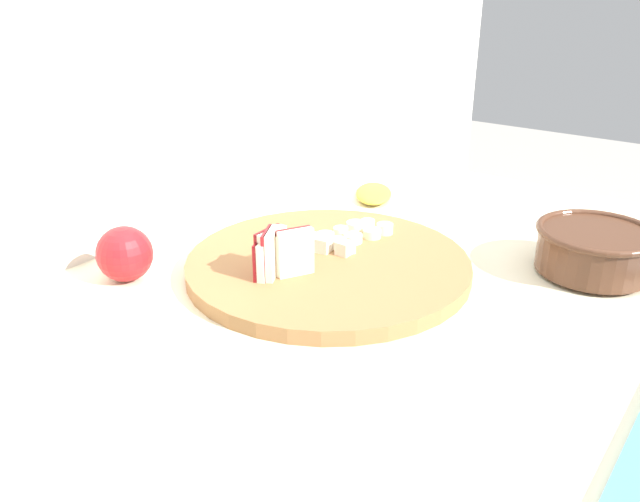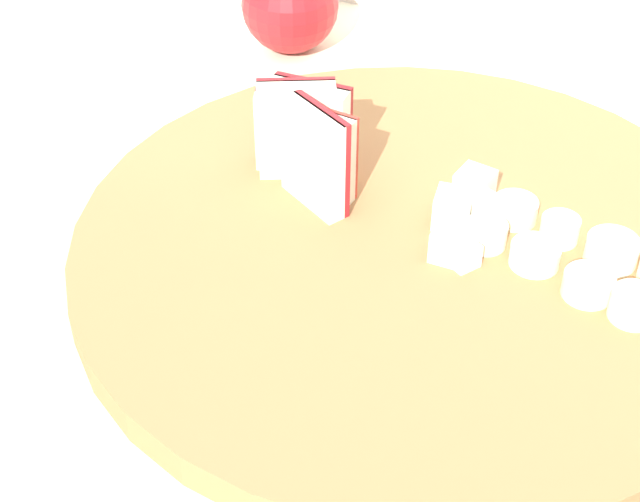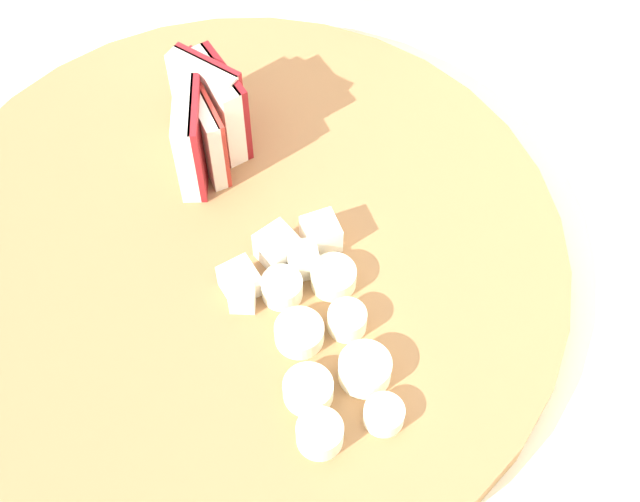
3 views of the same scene
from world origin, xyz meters
The scene contains 6 objects.
tiled_countertop centered at (0.00, 0.00, 0.45)m, with size 1.25×0.77×0.91m.
tile_backsplash centered at (0.00, 0.41, 0.66)m, with size 2.40×0.04×1.33m, color silver.
cutting_board centered at (0.04, 0.08, 0.91)m, with size 0.40×0.40×0.02m, color olive.
apple_wedge_fan centered at (-0.04, 0.11, 0.95)m, with size 0.08×0.06×0.06m.
apple_dice_pile centered at (0.07, 0.10, 0.93)m, with size 0.04×0.08×0.02m.
banana_slice_rows centered at (0.13, 0.09, 0.93)m, with size 0.12×0.08×0.02m.
Camera 3 is at (0.33, -0.02, 1.39)m, focal length 52.28 mm.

